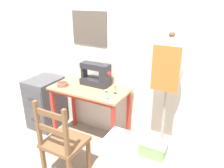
# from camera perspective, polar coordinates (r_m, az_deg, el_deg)

# --- Properties ---
(ground_plane) EXTENTS (14.00, 14.00, 0.00)m
(ground_plane) POSITION_cam_1_polar(r_m,az_deg,el_deg) (2.87, -8.09, -16.88)
(ground_plane) COLOR tan
(wall_back) EXTENTS (10.00, 0.07, 2.55)m
(wall_back) POSITION_cam_1_polar(r_m,az_deg,el_deg) (2.74, -2.63, 11.20)
(wall_back) COLOR silver
(wall_back) RESTS_ON ground_plane
(sewing_table) EXTENTS (0.94, 0.49, 0.76)m
(sewing_table) POSITION_cam_1_polar(r_m,az_deg,el_deg) (2.68, -5.91, -3.42)
(sewing_table) COLOR tan
(sewing_table) RESTS_ON ground_plane
(sewing_machine) EXTENTS (0.39, 0.17, 0.30)m
(sewing_machine) POSITION_cam_1_polar(r_m,az_deg,el_deg) (2.67, -3.99, 2.29)
(sewing_machine) COLOR #28282D
(sewing_machine) RESTS_ON sewing_table
(fabric_bowl) EXTENTS (0.14, 0.14, 0.04)m
(fabric_bowl) POSITION_cam_1_polar(r_m,az_deg,el_deg) (2.74, -12.79, -0.04)
(fabric_bowl) COLOR #B25647
(fabric_bowl) RESTS_ON sewing_table
(scissors) EXTENTS (0.13, 0.12, 0.01)m
(scissors) POSITION_cam_1_polar(r_m,az_deg,el_deg) (2.33, -0.87, -4.12)
(scissors) COLOR silver
(scissors) RESTS_ON sewing_table
(thread_spool_near_machine) EXTENTS (0.04, 0.04, 0.03)m
(thread_spool_near_machine) POSITION_cam_1_polar(r_m,az_deg,el_deg) (2.50, -1.51, -1.91)
(thread_spool_near_machine) COLOR green
(thread_spool_near_machine) RESTS_ON sewing_table
(thread_spool_mid_table) EXTENTS (0.03, 0.03, 0.04)m
(thread_spool_mid_table) POSITION_cam_1_polar(r_m,az_deg,el_deg) (2.57, 0.79, -1.10)
(thread_spool_mid_table) COLOR yellow
(thread_spool_mid_table) RESTS_ON sewing_table
(thread_spool_far_edge) EXTENTS (0.04, 0.04, 0.03)m
(thread_spool_far_edge) POSITION_cam_1_polar(r_m,az_deg,el_deg) (2.46, 0.85, -2.28)
(thread_spool_far_edge) COLOR black
(thread_spool_far_edge) RESTS_ON sewing_table
(wooden_chair) EXTENTS (0.40, 0.38, 0.90)m
(wooden_chair) POSITION_cam_1_polar(r_m,az_deg,el_deg) (2.33, -12.72, -14.70)
(wooden_chair) COLOR brown
(wooden_chair) RESTS_ON ground_plane
(filing_cabinet) EXTENTS (0.39, 0.48, 0.72)m
(filing_cabinet) POSITION_cam_1_polar(r_m,az_deg,el_deg) (3.30, -17.00, -4.69)
(filing_cabinet) COLOR #4C4C51
(filing_cabinet) RESTS_ON ground_plane
(dress_form) EXTENTS (0.32, 0.32, 1.49)m
(dress_form) POSITION_cam_1_polar(r_m,az_deg,el_deg) (2.24, 14.39, 2.88)
(dress_form) COLOR #846647
(dress_form) RESTS_ON ground_plane
(storage_box) EXTENTS (0.16, 0.12, 0.09)m
(storage_box) POSITION_cam_1_polar(r_m,az_deg,el_deg) (1.42, 10.69, -16.17)
(storage_box) COLOR #8EB266
(storage_box) RESTS_ON ironing_board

